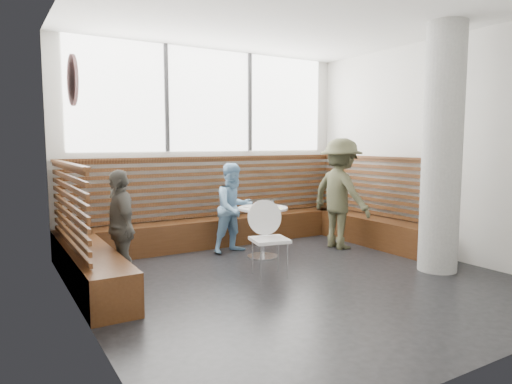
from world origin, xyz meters
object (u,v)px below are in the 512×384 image
concrete_column (442,149)px  cafe_table (263,222)px  child_back (234,208)px  cafe_chair (267,232)px  child_left (120,228)px  adult_man (341,194)px

concrete_column → cafe_table: concrete_column is taller
child_back → cafe_chair: bearing=-106.8°
concrete_column → child_left: size_ratio=2.33×
adult_man → child_back: adult_man is taller
cafe_chair → child_back: bearing=92.1°
concrete_column → cafe_chair: 2.51m
concrete_column → adult_man: 1.83m
child_back → child_left: (-1.91, -0.72, -0.00)m
cafe_table → adult_man: 1.44m
child_back → child_left: size_ratio=1.00×
child_back → child_left: bearing=-166.5°
cafe_table → child_back: 0.57m
cafe_chair → child_left: size_ratio=0.69×
concrete_column → adult_man: concrete_column is taller
concrete_column → cafe_chair: concrete_column is taller
concrete_column → child_left: (-3.76, 1.55, -0.91)m
cafe_table → concrete_column: bearing=-47.2°
adult_man → cafe_chair: bearing=106.3°
concrete_column → child_left: 4.16m
cafe_chair → cafe_table: bearing=73.0°
cafe_chair → adult_man: adult_man is taller
concrete_column → child_back: 3.06m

